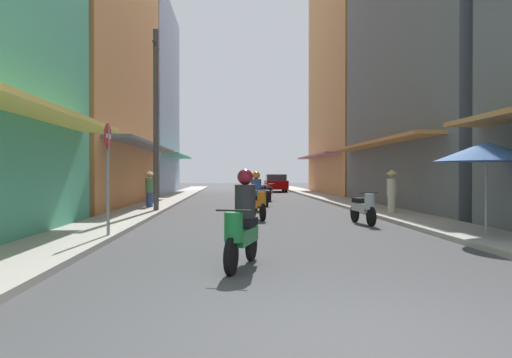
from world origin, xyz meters
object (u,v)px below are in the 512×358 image
Objects in this scene: motorbike_black at (265,195)px; utility_pole at (156,119)px; motorbike_maroon at (269,192)px; pedestrian_crossing at (149,188)px; motorbike_green at (243,223)px; motorbike_orange at (258,198)px; motorbike_silver at (363,207)px; parked_car at (276,183)px; vendor_umbrella at (486,152)px; street_sign_no_entry at (108,164)px; motorbike_red at (259,198)px; pedestrian_foreground at (156,185)px; pedestrian_far at (392,190)px.

utility_pole is (-4.42, -3.99, 3.06)m from motorbike_black.
motorbike_maroon is 8.20m from pedestrian_crossing.
utility_pole is (0.56, -1.79, 2.64)m from pedestrian_crossing.
pedestrian_crossing is at bearing 106.11° from motorbike_green.
motorbike_silver is (3.05, -1.77, -0.20)m from motorbike_orange.
parked_car is (2.78, 24.02, 0.04)m from motorbike_orange.
motorbike_green is at bearing -96.13° from parked_car.
vendor_umbrella reaches higher than pedestrian_crossing.
utility_pole is at bearing 90.77° from street_sign_no_entry.
pedestrian_foreground is at bearing 133.36° from motorbike_red.
pedestrian_foreground is at bearing 118.22° from motorbike_orange.
motorbike_black is 17.54m from parked_car.
motorbike_green reaches higher than motorbike_silver.
utility_pole reaches higher than street_sign_no_entry.
street_sign_no_entry is (-8.45, -5.76, 0.79)m from pedestrian_far.
pedestrian_far is at bearing -21.06° from pedestrian_crossing.
motorbike_silver is 1.00× the size of motorbike_black.
motorbike_orange is at bearing -96.61° from parked_car.
street_sign_no_entry reaches higher than motorbike_orange.
pedestrian_foreground is (-4.96, 5.25, 0.45)m from motorbike_red.
motorbike_black is (-2.37, 8.38, 0.00)m from motorbike_silver.
motorbike_green is at bearing -76.54° from pedestrian_foreground.
utility_pole is (-6.79, 4.39, 3.06)m from motorbike_silver.
motorbike_black is at bearing 125.89° from pedestrian_far.
pedestrian_far is at bearing 91.33° from vendor_umbrella.
motorbike_orange is 9.99m from pedestrian_foreground.
pedestrian_crossing is at bearing -132.20° from motorbike_maroon.
vendor_umbrella is at bearing -88.67° from pedestrian_far.
motorbike_red is 5.10m from utility_pole.
motorbike_green is at bearing -95.25° from motorbike_black.
motorbike_green is 17.41m from pedestrian_foreground.
pedestrian_foreground is 13.72m from street_sign_no_entry.
pedestrian_foreground is 6.78m from utility_pole.
pedestrian_far is (4.13, -5.71, 0.43)m from motorbike_black.
motorbike_green is 1.08× the size of pedestrian_crossing.
vendor_umbrella is 11.76m from utility_pole.
pedestrian_far reaches higher than motorbike_silver.
motorbike_red is at bearing -46.64° from pedestrian_foreground.
utility_pole is at bearing 105.91° from motorbike_green.
pedestrian_foreground reaches higher than motorbike_maroon.
motorbike_orange is 6.15m from street_sign_no_entry.
parked_car is at bearing 82.91° from motorbike_red.
pedestrian_crossing is at bearing 134.24° from motorbike_orange.
pedestrian_foreground reaches higher than pedestrian_far.
motorbike_maroon is 10.24m from pedestrian_far.
vendor_umbrella is 0.88× the size of street_sign_no_entry.
vendor_umbrella reaches higher than motorbike_silver.
pedestrian_foreground reaches higher than motorbike_black.
utility_pole reaches higher than motorbike_red.
motorbike_silver is at bearing -32.91° from utility_pole.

